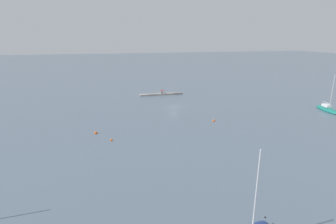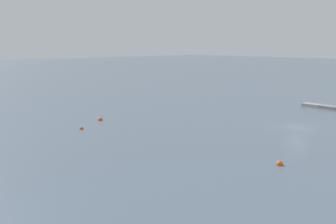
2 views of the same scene
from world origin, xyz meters
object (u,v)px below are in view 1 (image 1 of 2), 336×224
(umbrella_open_red, at_px, (162,90))
(mooring_buoy_far, at_px, (96,133))
(person_seated_brown_left, at_px, (162,93))
(mooring_buoy_near, at_px, (111,140))
(sailboat_teal_mid, at_px, (327,109))
(mooring_buoy_mid, at_px, (214,121))

(umbrella_open_red, bearing_deg, mooring_buoy_far, 56.84)
(person_seated_brown_left, bearing_deg, mooring_buoy_near, 74.09)
(sailboat_teal_mid, bearing_deg, mooring_buoy_far, 11.20)
(mooring_buoy_near, relative_size, mooring_buoy_mid, 0.81)
(umbrella_open_red, relative_size, mooring_buoy_far, 1.96)
(mooring_buoy_far, bearing_deg, sailboat_teal_mid, -177.48)
(mooring_buoy_near, distance_m, mooring_buoy_mid, 25.11)
(person_seated_brown_left, xyz_separation_m, mooring_buoy_far, (21.70, 33.17, -0.66))
(umbrella_open_red, bearing_deg, mooring_buoy_mid, 100.02)
(person_seated_brown_left, xyz_separation_m, mooring_buoy_mid, (-5.58, 31.43, -0.67))
(mooring_buoy_mid, bearing_deg, person_seated_brown_left, -79.93)
(mooring_buoy_far, bearing_deg, mooring_buoy_near, 122.90)
(person_seated_brown_left, height_order, umbrella_open_red, umbrella_open_red)
(mooring_buoy_near, bearing_deg, mooring_buoy_mid, -165.30)
(mooring_buoy_near, distance_m, mooring_buoy_far, 5.52)
(person_seated_brown_left, xyz_separation_m, mooring_buoy_near, (18.70, 37.80, -0.69))
(sailboat_teal_mid, distance_m, mooring_buoy_mid, 33.60)
(person_seated_brown_left, distance_m, mooring_buoy_far, 39.64)
(person_seated_brown_left, height_order, mooring_buoy_mid, person_seated_brown_left)
(person_seated_brown_left, distance_m, mooring_buoy_mid, 31.93)
(mooring_buoy_mid, bearing_deg, mooring_buoy_near, 14.70)
(sailboat_teal_mid, bearing_deg, mooring_buoy_near, 15.88)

